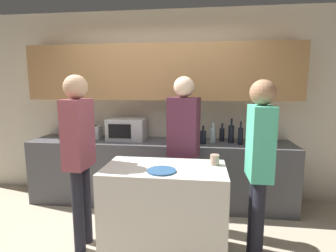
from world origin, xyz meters
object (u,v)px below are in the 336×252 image
at_px(toaster, 92,132).
at_px(bottle_5, 231,134).
at_px(bottle_4, 222,134).
at_px(bottle_3, 213,135).
at_px(person_left, 79,147).
at_px(person_center, 259,157).
at_px(bottle_1, 195,135).
at_px(microwave, 127,129).
at_px(cup_0, 215,160).
at_px(bottle_0, 186,135).
at_px(potted_plant, 252,128).
at_px(bottle_6, 241,136).
at_px(plate_on_island, 162,171).
at_px(bottle_2, 203,137).
at_px(person_right, 183,139).

bearing_deg(toaster, bottle_5, -1.35).
bearing_deg(bottle_5, bottle_4, 141.99).
distance_m(bottle_3, person_left, 1.77).
bearing_deg(person_center, bottle_1, 26.09).
height_order(microwave, bottle_3, microwave).
bearing_deg(cup_0, bottle_1, 101.15).
bearing_deg(bottle_5, bottle_0, -176.48).
bearing_deg(bottle_5, microwave, 178.22).
xyz_separation_m(potted_plant, bottle_5, (-0.28, -0.05, -0.07)).
height_order(bottle_5, bottle_6, bottle_5).
distance_m(microwave, toaster, 0.53).
bearing_deg(microwave, person_left, -96.91).
bearing_deg(plate_on_island, bottle_6, 55.08).
xyz_separation_m(bottle_0, person_left, (-0.99, -1.11, 0.07)).
relative_size(bottle_0, person_left, 0.15).
xyz_separation_m(bottle_0, bottle_5, (0.60, 0.04, 0.03)).
xyz_separation_m(bottle_1, bottle_4, (0.36, 0.06, 0.01)).
relative_size(microwave, bottle_3, 1.92).
distance_m(bottle_2, plate_on_island, 1.26).
distance_m(bottle_3, bottle_4, 0.15).
bearing_deg(bottle_5, bottle_6, -38.62).
height_order(toaster, cup_0, toaster).
bearing_deg(bottle_5, toaster, 178.65).
xyz_separation_m(bottle_3, bottle_4, (0.13, 0.08, -0.01)).
xyz_separation_m(toaster, potted_plant, (2.25, -0.00, 0.11)).
bearing_deg(potted_plant, person_center, -97.48).
xyz_separation_m(bottle_4, cup_0, (-0.15, -1.13, -0.04)).
height_order(bottle_3, bottle_4, bottle_3).
height_order(bottle_1, bottle_6, bottle_6).
relative_size(potted_plant, bottle_2, 1.64).
bearing_deg(person_left, toaster, -160.21).
height_order(bottle_2, person_right, person_right).
xyz_separation_m(toaster, bottle_3, (1.73, -0.04, 0.01)).
height_order(bottle_3, person_left, person_left).
relative_size(potted_plant, bottle_6, 1.29).
bearing_deg(potted_plant, microwave, -179.95).
relative_size(potted_plant, bottle_0, 1.54).
height_order(bottle_1, bottle_5, bottle_5).
bearing_deg(bottle_0, cup_0, -71.78).
xyz_separation_m(bottle_3, bottle_5, (0.24, -0.01, 0.02)).
relative_size(bottle_2, cup_0, 2.39).
bearing_deg(microwave, person_center, -37.79).
distance_m(bottle_1, bottle_6, 0.60).
distance_m(microwave, bottle_4, 1.33).
xyz_separation_m(bottle_2, bottle_5, (0.37, 0.10, 0.03)).
bearing_deg(bottle_2, bottle_4, 35.95).
height_order(bottle_4, cup_0, bottle_4).
xyz_separation_m(bottle_2, bottle_3, (0.13, 0.11, 0.01)).
bearing_deg(bottle_0, potted_plant, 5.42).
bearing_deg(bottle_1, bottle_6, -10.88).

